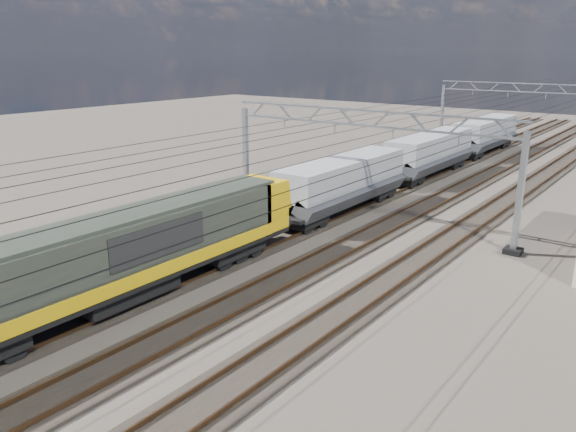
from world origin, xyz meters
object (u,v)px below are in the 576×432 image
Objects in this scene: locomotive at (120,254)px; hopper_wagon_mid at (430,151)px; hopper_wagon_third at (485,133)px; hopper_wagon_lead at (343,181)px; catenary_gantry_far at (524,113)px; catenary_gantry_mid at (362,162)px.

locomotive is 31.90m from hopper_wagon_mid.
hopper_wagon_lead is at bearing -90.00° from hopper_wagon_third.
hopper_wagon_third is (0.00, 14.20, 0.00)m from hopper_wagon_mid.
hopper_wagon_lead is (-2.00, -34.88, -1.67)m from catenary_gantry_far.
hopper_wagon_third is at bearing 90.00° from hopper_wagon_lead.
hopper_wagon_third is (-0.00, 46.10, -0.09)m from locomotive.
hopper_wagon_mid is (0.00, 14.20, 0.00)m from hopper_wagon_lead.
hopper_wagon_lead is 1.00× the size of hopper_wagon_mid.
catenary_gantry_far is 52.64m from locomotive.
hopper_wagon_third is (-2.00, -6.48, -1.67)m from catenary_gantry_far.
locomotive is at bearing -90.00° from hopper_wagon_third.
locomotive is at bearing -92.18° from catenary_gantry_far.
catenary_gantry_mid reaches higher than hopper_wagon_third.
hopper_wagon_mid is at bearing -95.52° from catenary_gantry_far.
hopper_wagon_lead is (-2.00, 1.12, -1.67)m from catenary_gantry_mid.
locomotive is (-2.00, -52.58, -1.58)m from catenary_gantry_far.
hopper_wagon_mid is 14.20m from hopper_wagon_third.
hopper_wagon_lead is (-0.00, 17.70, -0.09)m from locomotive.
locomotive reaches higher than hopper_wagon_lead.
locomotive reaches higher than hopper_wagon_mid.
locomotive is 46.10m from hopper_wagon_third.
catenary_gantry_mid reaches higher than locomotive.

